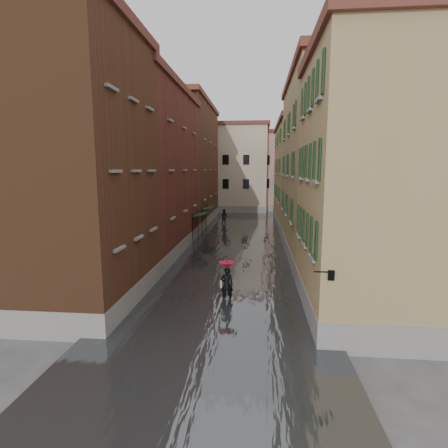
% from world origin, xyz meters
% --- Properties ---
extents(ground, '(120.00, 120.00, 0.00)m').
position_xyz_m(ground, '(0.00, 0.00, 0.00)').
color(ground, '#4E4E51').
rests_on(ground, ground).
extents(floodwater, '(10.00, 60.00, 0.20)m').
position_xyz_m(floodwater, '(0.00, 13.00, 0.10)').
color(floodwater, '#43474A').
rests_on(floodwater, ground).
extents(building_left_near, '(6.00, 8.00, 13.00)m').
position_xyz_m(building_left_near, '(-7.00, -2.00, 6.50)').
color(building_left_near, brown).
rests_on(building_left_near, ground).
extents(building_left_mid, '(6.00, 14.00, 12.50)m').
position_xyz_m(building_left_mid, '(-7.00, 9.00, 6.25)').
color(building_left_mid, brown).
rests_on(building_left_mid, ground).
extents(building_left_far, '(6.00, 16.00, 14.00)m').
position_xyz_m(building_left_far, '(-7.00, 24.00, 7.00)').
color(building_left_far, brown).
rests_on(building_left_far, ground).
extents(building_right_near, '(6.00, 8.00, 11.50)m').
position_xyz_m(building_right_near, '(7.00, -2.00, 5.75)').
color(building_right_near, '#9C8A50').
rests_on(building_right_near, ground).
extents(building_right_mid, '(6.00, 14.00, 13.00)m').
position_xyz_m(building_right_mid, '(7.00, 9.00, 6.50)').
color(building_right_mid, '#9A885D').
rests_on(building_right_mid, ground).
extents(building_right_far, '(6.00, 16.00, 11.50)m').
position_xyz_m(building_right_far, '(7.00, 24.00, 5.75)').
color(building_right_far, '#9C8A50').
rests_on(building_right_far, ground).
extents(building_end_cream, '(12.00, 9.00, 13.00)m').
position_xyz_m(building_end_cream, '(-3.00, 38.00, 6.50)').
color(building_end_cream, beige).
rests_on(building_end_cream, ground).
extents(building_end_pink, '(10.00, 9.00, 12.00)m').
position_xyz_m(building_end_pink, '(6.00, 40.00, 6.00)').
color(building_end_pink, '#CD9A90').
rests_on(building_end_pink, ground).
extents(awning_near, '(1.09, 2.93, 2.80)m').
position_xyz_m(awning_near, '(-3.49, 13.39, 2.47)').
color(awning_near, '#173420').
rests_on(awning_near, ground).
extents(awning_far, '(1.09, 3.12, 2.80)m').
position_xyz_m(awning_far, '(-3.48, 18.63, 2.47)').
color(awning_far, '#173420').
rests_on(awning_far, ground).
extents(wall_lantern, '(0.71, 0.22, 0.35)m').
position_xyz_m(wall_lantern, '(4.33, -6.00, 3.01)').
color(wall_lantern, black).
rests_on(wall_lantern, ground).
extents(window_planters, '(0.59, 8.62, 0.84)m').
position_xyz_m(window_planters, '(4.12, -0.81, 3.51)').
color(window_planters, brown).
rests_on(window_planters, ground).
extents(pedestrian_main, '(0.85, 0.85, 2.06)m').
position_xyz_m(pedestrian_main, '(0.26, -1.25, 1.19)').
color(pedestrian_main, black).
rests_on(pedestrian_main, ground).
extents(pedestrian_far, '(0.97, 0.79, 1.88)m').
position_xyz_m(pedestrian_far, '(-2.22, 23.39, 0.94)').
color(pedestrian_far, black).
rests_on(pedestrian_far, ground).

